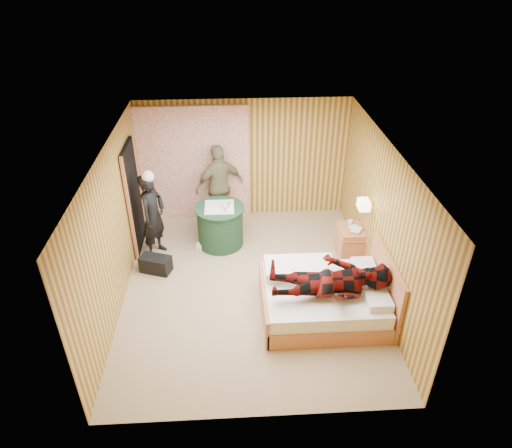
{
  "coord_description": "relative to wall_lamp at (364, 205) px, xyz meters",
  "views": [
    {
      "loc": [
        -0.26,
        -6.03,
        5.04
      ],
      "look_at": [
        0.12,
        0.34,
        1.05
      ],
      "focal_mm": 32.0,
      "sensor_mm": 36.0,
      "label": 1
    }
  ],
  "objects": [
    {
      "name": "wall_right",
      "position": [
        0.18,
        -0.45,
        -0.05
      ],
      "size": [
        0.02,
        5.0,
        2.5
      ],
      "primitive_type": "cube",
      "color": "gold",
      "rests_on": "floor"
    },
    {
      "name": "wall_lamp",
      "position": [
        0.0,
        0.0,
        0.0
      ],
      "size": [
        0.26,
        0.24,
        0.16
      ],
      "color": "gold",
      "rests_on": "wall_right"
    },
    {
      "name": "cup_table",
      "position": [
        -2.33,
        0.85,
        -0.43
      ],
      "size": [
        0.16,
        0.16,
        0.1
      ],
      "primitive_type": "imported",
      "rotation": [
        0.0,
        0.0,
        -0.4
      ],
      "color": "white",
      "rests_on": "round_table"
    },
    {
      "name": "chair_near",
      "position": [
        -2.38,
        0.91,
        -0.81
      ],
      "size": [
        0.47,
        0.47,
        0.84
      ],
      "rotation": [
        0.0,
        0.0,
        -1.86
      ],
      "color": "tan",
      "rests_on": "floor"
    },
    {
      "name": "sneaker_right",
      "position": [
        -2.46,
        0.77,
        -1.25
      ],
      "size": [
        0.26,
        0.18,
        0.11
      ],
      "primitive_type": "cube",
      "rotation": [
        0.0,
        0.0,
        0.36
      ],
      "color": "white",
      "rests_on": "floor"
    },
    {
      "name": "doorway",
      "position": [
        -3.98,
        0.95,
        -0.28
      ],
      "size": [
        0.06,
        0.9,
        2.05
      ],
      "primitive_type": "cube",
      "color": "black",
      "rests_on": "floor"
    },
    {
      "name": "ceiling",
      "position": [
        -1.92,
        -0.45,
        1.2
      ],
      "size": [
        4.2,
        5.0,
        0.01
      ],
      "primitive_type": "cube",
      "color": "white",
      "rests_on": "wall_back"
    },
    {
      "name": "man_at_table",
      "position": [
        -2.43,
        1.68,
        -0.44
      ],
      "size": [
        1.09,
        0.8,
        1.72
      ],
      "primitive_type": "imported",
      "rotation": [
        0.0,
        0.0,
        3.57
      ],
      "color": "#73704D",
      "rests_on": "floor"
    },
    {
      "name": "duffel_bag",
      "position": [
        -3.58,
        0.09,
        -1.15
      ],
      "size": [
        0.59,
        0.44,
        0.3
      ],
      "primitive_type": "cube",
      "rotation": [
        0.0,
        0.0,
        -0.34
      ],
      "color": "black",
      "rests_on": "floor"
    },
    {
      "name": "sneaker_left",
      "position": [
        -2.77,
        0.72,
        -1.24
      ],
      "size": [
        0.27,
        0.16,
        0.11
      ],
      "primitive_type": "cube",
      "rotation": [
        0.0,
        0.0,
        -0.23
      ],
      "color": "white",
      "rests_on": "floor"
    },
    {
      "name": "man_on_bed",
      "position": [
        -0.77,
        -1.35,
        -0.36
      ],
      "size": [
        0.86,
        0.67,
        1.77
      ],
      "primitive_type": "imported",
      "rotation": [
        0.0,
        1.57,
        0.0
      ],
      "color": "#5F0C09",
      "rests_on": "bed"
    },
    {
      "name": "wall_back",
      "position": [
        -1.92,
        2.05,
        -0.05
      ],
      "size": [
        4.2,
        0.02,
        2.5
      ],
      "primitive_type": "cube",
      "color": "gold",
      "rests_on": "floor"
    },
    {
      "name": "book_upper",
      "position": [
        -0.04,
        0.33,
        -0.68
      ],
      "size": [
        0.26,
        0.28,
        0.02
      ],
      "primitive_type": "imported",
      "rotation": [
        0.0,
        0.0,
        -0.59
      ],
      "color": "white",
      "rests_on": "nightstand"
    },
    {
      "name": "round_table",
      "position": [
        -2.43,
        0.9,
        -0.89
      ],
      "size": [
        0.93,
        0.93,
        0.82
      ],
      "color": "#1D4027",
      "rests_on": "floor"
    },
    {
      "name": "cup_nightstand",
      "position": [
        -0.04,
        0.51,
        -0.67
      ],
      "size": [
        0.11,
        0.11,
        0.09
      ],
      "primitive_type": "imported",
      "rotation": [
        0.0,
        0.0,
        -0.16
      ],
      "color": "white",
      "rests_on": "nightstand"
    },
    {
      "name": "woman_standing",
      "position": [
        -3.62,
        0.65,
        -0.49
      ],
      "size": [
        0.59,
        0.7,
        1.63
      ],
      "primitive_type": "imported",
      "rotation": [
        0.0,
        0.0,
        1.16
      ],
      "color": "black",
      "rests_on": "floor"
    },
    {
      "name": "book_lower",
      "position": [
        -0.04,
        0.33,
        -0.7
      ],
      "size": [
        0.25,
        0.28,
        0.02
      ],
      "primitive_type": "imported",
      "rotation": [
        0.0,
        0.0,
        0.51
      ],
      "color": "white",
      "rests_on": "nightstand"
    },
    {
      "name": "chair_far",
      "position": [
        -2.43,
        1.63,
        -0.76
      ],
      "size": [
        0.43,
        0.43,
        0.93
      ],
      "rotation": [
        0.0,
        0.0,
        -0.02
      ],
      "color": "tan",
      "rests_on": "floor"
    },
    {
      "name": "curtain",
      "position": [
        -2.92,
        1.98,
        -0.1
      ],
      "size": [
        2.2,
        0.08,
        2.4
      ],
      "primitive_type": "cube",
      "color": "white",
      "rests_on": "floor"
    },
    {
      "name": "nightstand",
      "position": [
        -0.04,
        0.38,
        -1.0
      ],
      "size": [
        0.45,
        0.61,
        0.59
      ],
      "color": "tan",
      "rests_on": "floor"
    },
    {
      "name": "wall_left",
      "position": [
        -4.02,
        -0.45,
        -0.05
      ],
      "size": [
        0.02,
        5.0,
        2.5
      ],
      "primitive_type": "cube",
      "color": "gold",
      "rests_on": "floor"
    },
    {
      "name": "bed",
      "position": [
        -0.79,
        -1.12,
        -1.01
      ],
      "size": [
        1.94,
        1.48,
        1.01
      ],
      "color": "tan",
      "rests_on": "floor"
    },
    {
      "name": "floor",
      "position": [
        -1.92,
        -0.45,
        -1.3
      ],
      "size": [
        4.2,
        5.0,
        0.01
      ],
      "primitive_type": "cube",
      "color": "tan",
      "rests_on": "ground"
    }
  ]
}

